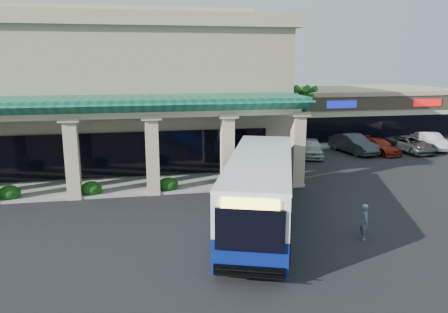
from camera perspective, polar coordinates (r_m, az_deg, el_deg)
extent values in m
plane|color=black|center=(21.96, -0.70, -8.43)|extent=(110.00, 110.00, 0.00)
imported|color=slate|center=(20.59, 17.93, -8.10)|extent=(0.61, 0.70, 1.62)
imported|color=#B9B9B9|center=(36.81, 11.32, 1.12)|extent=(2.98, 4.73, 1.50)
imported|color=#2C3137|center=(39.16, 16.54, 1.61)|extent=(2.68, 5.19, 1.63)
imported|color=maroon|center=(39.70, 19.52, 1.29)|extent=(2.75, 4.69, 1.28)
imported|color=#313234|center=(41.25, 23.23, 1.47)|extent=(2.81, 5.22, 1.39)
imported|color=silver|center=(43.34, 25.36, 1.83)|extent=(2.05, 4.64, 1.48)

